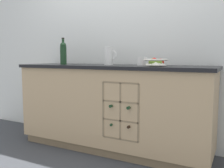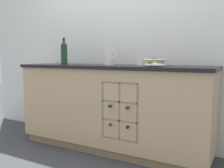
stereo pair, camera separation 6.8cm
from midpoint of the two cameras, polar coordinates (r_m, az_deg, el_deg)
The scene contains 7 objects.
ground_plane at distance 2.90m, azimuth -0.69°, elevation -14.53°, with size 14.00×14.00×0.00m, color #383A3F.
back_wall at distance 3.03m, azimuth 2.47°, elevation 10.89°, with size 4.53×0.06×2.55m, color silver.
kitchen_island at distance 2.76m, azimuth -0.68°, elevation -5.28°, with size 2.17×0.62×0.94m.
fruit_bowl at distance 2.44m, azimuth 9.17°, elevation 5.07°, with size 0.23×0.23×0.08m.
white_pitcher at distance 2.79m, azimuth -1.44°, elevation 6.55°, with size 0.15×0.10×0.20m.
ceramic_mug at distance 2.65m, azimuth 6.10°, elevation 5.22°, with size 0.13×0.09×0.09m.
standing_wine_bottle at distance 3.03m, azimuth -11.71°, elevation 7.06°, with size 0.08×0.08×0.31m.
Camera 1 is at (1.25, -2.40, 1.03)m, focal length 40.00 mm.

